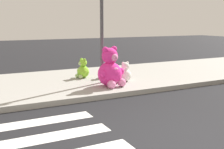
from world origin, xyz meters
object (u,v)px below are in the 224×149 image
at_px(plush_lime, 83,70).
at_px(plush_white, 125,73).
at_px(sign_pole, 102,29).
at_px(plush_pink_large, 111,70).
at_px(plush_lavender, 107,70).

bearing_deg(plush_lime, plush_white, -48.75).
distance_m(sign_pole, plush_pink_large, 1.35).
relative_size(sign_pole, plush_white, 4.90).
bearing_deg(plush_white, plush_lime, 131.25).
xyz_separation_m(plush_pink_large, plush_white, (0.75, 0.45, -0.22)).
relative_size(plush_white, plush_lime, 0.95).
xyz_separation_m(sign_pole, plush_pink_large, (0.01, -0.58, -1.21)).
height_order(sign_pole, plush_lime, sign_pole).
bearing_deg(plush_pink_large, plush_lime, 99.87).
distance_m(plush_pink_large, plush_lime, 1.66).
height_order(plush_pink_large, plush_lavender, plush_pink_large).
bearing_deg(plush_lime, plush_pink_large, -80.13).
distance_m(plush_lavender, plush_white, 0.88).
bearing_deg(plush_pink_large, plush_lavender, 69.11).
bearing_deg(plush_lime, sign_pole, -75.49).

